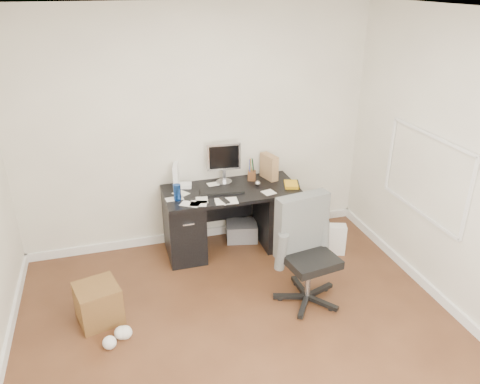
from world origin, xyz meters
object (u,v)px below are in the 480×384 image
at_px(lcd_monitor, 224,163).
at_px(office_chair, 310,254).
at_px(pc_tower, 308,215).
at_px(wicker_basket, 98,303).
at_px(desk, 231,217).
at_px(keyboard, 222,191).

bearing_deg(lcd_monitor, office_chair, -66.23).
relative_size(lcd_monitor, pc_tower, 0.98).
height_order(lcd_monitor, wicker_basket, lcd_monitor).
xyz_separation_m(lcd_monitor, pc_tower, (1.01, -0.15, -0.74)).
relative_size(desk, wicker_basket, 4.05).
xyz_separation_m(desk, wicker_basket, (-1.51, -0.90, -0.21)).
relative_size(pc_tower, wicker_basket, 1.33).
height_order(keyboard, wicker_basket, keyboard).
relative_size(keyboard, office_chair, 0.45).
bearing_deg(office_chair, desk, 101.74).
height_order(keyboard, office_chair, office_chair).
xyz_separation_m(keyboard, wicker_basket, (-1.40, -0.85, -0.58)).
relative_size(desk, office_chair, 1.40).
distance_m(office_chair, pc_tower, 1.36).
height_order(desk, keyboard, keyboard).
xyz_separation_m(desk, keyboard, (-0.12, -0.05, 0.36)).
bearing_deg(lcd_monitor, desk, -77.51).
xyz_separation_m(lcd_monitor, wicker_basket, (-1.49, -1.10, -0.80)).
xyz_separation_m(keyboard, pc_tower, (1.10, 0.10, -0.52)).
bearing_deg(pc_tower, keyboard, -152.75).
relative_size(lcd_monitor, wicker_basket, 1.30).
xyz_separation_m(keyboard, office_chair, (0.57, -1.12, -0.23)).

